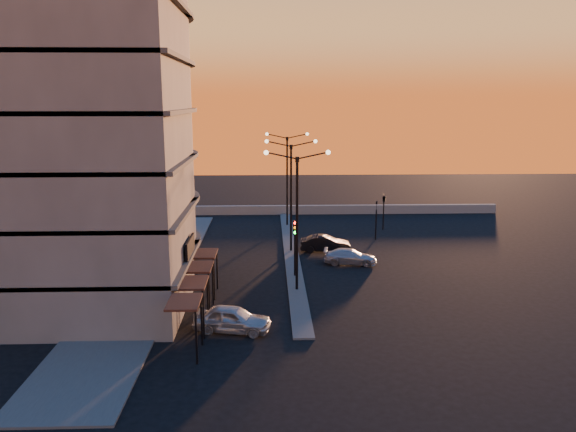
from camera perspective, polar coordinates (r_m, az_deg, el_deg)
The scene contains 14 objects.
ground at distance 38.32m, azimuth 0.90°, elevation -7.59°, with size 120.00×120.00×0.00m, color black.
sidewalk_west at distance 42.94m, azimuth -13.59°, elevation -5.70°, with size 5.00×40.00×0.12m, color #4E4E4C.
median at distance 47.84m, azimuth 0.30°, elevation -3.57°, with size 1.20×36.00×0.12m, color #4E4E4C.
parapet at distance 63.42m, azimuth 1.54°, elevation 0.64°, with size 44.00×0.50×1.00m, color slate.
building at distance 38.15m, azimuth -20.88°, elevation 9.82°, with size 14.35×17.08×25.00m.
streetlamp_near at distance 36.85m, azimuth 0.92°, elevation 0.65°, with size 4.32×0.32×9.51m.
streetlamp_mid at distance 46.69m, azimuth 0.31°, elevation 3.00°, with size 4.32×0.32×9.51m.
streetlamp_far at distance 56.59m, azimuth -0.09°, elevation 4.53°, with size 4.32×0.32×9.51m.
traffic_light_main at distance 40.24m, azimuth 0.71°, elevation -2.35°, with size 0.28×0.44×4.25m.
signal_east_a at distance 52.19m, azimuth 8.94°, elevation -0.31°, with size 0.13×0.16×3.60m.
signal_east_b at distance 56.11m, azimuth 9.72°, elevation 1.72°, with size 0.42×1.99×3.60m.
car_hatchback at distance 31.84m, azimuth -5.68°, elevation -10.35°, with size 1.73×4.30×1.47m, color #B4B7BC.
car_sedan at distance 47.80m, azimuth 3.81°, elevation -2.82°, with size 1.47×4.22×1.39m, color black.
car_wagon at distance 44.43m, azimuth 6.32°, elevation -4.13°, with size 1.67×4.12×1.19m, color #B4B5BC.
Camera 1 is at (-1.83, -36.12, 12.65)m, focal length 35.00 mm.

